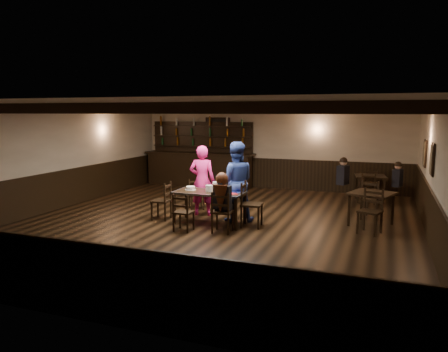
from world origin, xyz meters
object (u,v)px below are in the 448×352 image
(woman_pink, at_px, (202,181))
(bar_counter, at_px, (200,164))
(chair_near_right, at_px, (221,209))
(dining_table, at_px, (210,195))
(cake, at_px, (191,188))
(chair_near_left, at_px, (182,210))
(man_blue, at_px, (235,182))

(woman_pink, distance_m, bar_counter, 4.49)
(chair_near_right, bearing_deg, dining_table, 129.62)
(chair_near_right, height_order, cake, chair_near_right)
(dining_table, relative_size, cake, 6.19)
(chair_near_left, height_order, bar_counter, bar_counter)
(chair_near_left, distance_m, woman_pink, 1.61)
(woman_pink, bearing_deg, chair_near_left, 84.90)
(dining_table, relative_size, man_blue, 0.86)
(woman_pink, distance_m, cake, 0.70)
(chair_near_right, height_order, bar_counter, bar_counter)
(bar_counter, bearing_deg, man_blue, -57.29)
(cake, distance_m, bar_counter, 5.14)
(chair_near_left, relative_size, chair_near_right, 0.92)
(dining_table, height_order, man_blue, man_blue)
(dining_table, xyz_separation_m, cake, (-0.49, 0.04, 0.12))
(dining_table, bearing_deg, chair_near_left, -110.16)
(man_blue, bearing_deg, cake, 3.17)
(bar_counter, bearing_deg, cake, -68.83)
(woman_pink, bearing_deg, cake, 78.31)
(chair_near_right, bearing_deg, man_blue, 94.09)
(chair_near_right, relative_size, bar_counter, 0.23)
(bar_counter, bearing_deg, chair_near_right, -62.25)
(woman_pink, bearing_deg, man_blue, 151.95)
(chair_near_left, bearing_deg, woman_pink, 97.39)
(woman_pink, height_order, man_blue, man_blue)
(chair_near_left, xyz_separation_m, woman_pink, (-0.20, 1.55, 0.39))
(chair_near_right, bearing_deg, woman_pink, 126.82)
(woman_pink, distance_m, man_blue, 0.99)
(chair_near_left, distance_m, man_blue, 1.56)
(man_blue, bearing_deg, woman_pink, -37.12)
(cake, bearing_deg, bar_counter, 111.17)
(cake, relative_size, bar_counter, 0.07)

